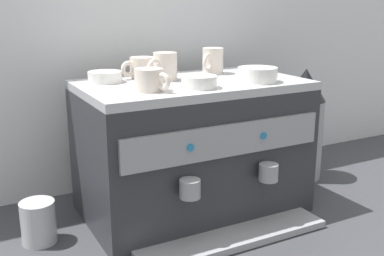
# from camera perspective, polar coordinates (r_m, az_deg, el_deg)

# --- Properties ---
(ground_plane) EXTENTS (4.00, 4.00, 0.00)m
(ground_plane) POSITION_cam_1_polar(r_m,az_deg,el_deg) (1.54, -0.00, -9.74)
(ground_plane) COLOR #38383D
(tiled_backsplash_wall) EXTENTS (2.80, 0.03, 1.05)m
(tiled_backsplash_wall) POSITION_cam_1_polar(r_m,az_deg,el_deg) (1.70, -5.30, 10.94)
(tiled_backsplash_wall) COLOR silver
(tiled_backsplash_wall) RESTS_ON ground_plane
(espresso_machine) EXTENTS (0.67, 0.50, 0.42)m
(espresso_machine) POSITION_cam_1_polar(r_m,az_deg,el_deg) (1.46, 0.09, -2.46)
(espresso_machine) COLOR #2D2D33
(espresso_machine) RESTS_ON ground_plane
(ceramic_cup_0) EXTENTS (0.10, 0.09, 0.08)m
(ceramic_cup_0) POSITION_cam_1_polar(r_m,az_deg,el_deg) (1.55, 2.49, 8.14)
(ceramic_cup_0) COLOR beige
(ceramic_cup_0) RESTS_ON espresso_machine
(ceramic_cup_1) EXTENTS (0.08, 0.11, 0.06)m
(ceramic_cup_1) POSITION_cam_1_polar(r_m,az_deg,el_deg) (1.26, -5.13, 5.83)
(ceramic_cup_1) COLOR beige
(ceramic_cup_1) RESTS_ON espresso_machine
(ceramic_cup_2) EXTENTS (0.11, 0.08, 0.07)m
(ceramic_cup_2) POSITION_cam_1_polar(r_m,az_deg,el_deg) (1.47, -6.21, 7.30)
(ceramic_cup_2) COLOR beige
(ceramic_cup_2) RESTS_ON espresso_machine
(ceramic_cup_3) EXTENTS (0.11, 0.08, 0.08)m
(ceramic_cup_3) POSITION_cam_1_polar(r_m,az_deg,el_deg) (1.42, -3.39, 7.46)
(ceramic_cup_3) COLOR beige
(ceramic_cup_3) RESTS_ON espresso_machine
(ceramic_bowl_0) EXTENTS (0.10, 0.10, 0.03)m
(ceramic_bowl_0) POSITION_cam_1_polar(r_m,az_deg,el_deg) (1.30, 0.89, 5.60)
(ceramic_bowl_0) COLOR white
(ceramic_bowl_0) RESTS_ON espresso_machine
(ceramic_bowl_1) EXTENTS (0.12, 0.12, 0.04)m
(ceramic_bowl_1) POSITION_cam_1_polar(r_m,az_deg,el_deg) (1.41, 7.96, 6.40)
(ceramic_bowl_1) COLOR white
(ceramic_bowl_1) RESTS_ON espresso_machine
(ceramic_bowl_2) EXTENTS (0.10, 0.10, 0.03)m
(ceramic_bowl_2) POSITION_cam_1_polar(r_m,az_deg,el_deg) (1.41, -10.53, 6.10)
(ceramic_bowl_2) COLOR white
(ceramic_bowl_2) RESTS_ON espresso_machine
(coffee_grinder) EXTENTS (0.15, 0.15, 0.41)m
(coffee_grinder) POSITION_cam_1_polar(r_m,az_deg,el_deg) (1.79, 13.34, 0.50)
(coffee_grinder) COLOR #939399
(coffee_grinder) RESTS_ON ground_plane
(milk_pitcher) EXTENTS (0.10, 0.10, 0.12)m
(milk_pitcher) POSITION_cam_1_polar(r_m,az_deg,el_deg) (1.39, -18.17, -10.81)
(milk_pitcher) COLOR #B7B7BC
(milk_pitcher) RESTS_ON ground_plane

